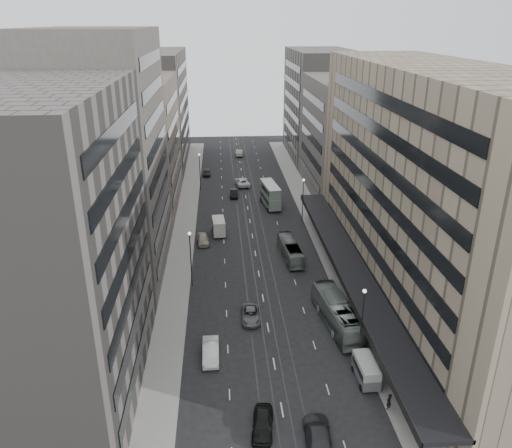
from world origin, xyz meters
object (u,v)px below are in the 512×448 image
object	(u,v)px
pedestrian	(389,401)
vw_microbus	(366,370)
sedan_2	(251,315)
bus_near	(337,313)
double_decker	(270,194)
sedan_1	(211,351)
bus_far	(290,250)
sedan_0	(263,423)
panel_van	(219,226)

from	to	relation	value
pedestrian	vw_microbus	bearing A→B (deg)	-114.10
vw_microbus	sedan_2	world-z (taller)	vw_microbus
bus_near	double_decker	distance (m)	43.04
bus_near	sedan_1	world-z (taller)	bus_near
bus_far	pedestrian	world-z (taller)	bus_far
sedan_1	sedan_2	size ratio (longest dim) A/B	1.05
sedan_0	sedan_2	distance (m)	18.32
sedan_1	sedan_2	xyz separation A→B (m)	(4.91, 7.27, -0.17)
double_decker	pedestrian	size ratio (longest dim) A/B	5.01
sedan_0	sedan_1	world-z (taller)	sedan_1
double_decker	vw_microbus	xyz separation A→B (m)	(4.61, -53.06, -1.21)
double_decker	panel_van	distance (m)	17.16
panel_van	sedan_0	xyz separation A→B (m)	(3.72, -45.52, -0.78)
bus_far	pedestrian	distance (m)	34.03
bus_near	bus_far	world-z (taller)	bus_near
sedan_1	vw_microbus	bearing A→B (deg)	-17.86
sedan_2	pedestrian	world-z (taller)	pedestrian
double_decker	vw_microbus	bearing A→B (deg)	-92.71
bus_far	panel_van	world-z (taller)	panel_van
bus_near	double_decker	bearing A→B (deg)	-91.50
bus_near	bus_far	distance (m)	19.34
sedan_0	bus_near	bearing A→B (deg)	64.47
double_decker	sedan_2	world-z (taller)	double_decker
bus_far	double_decker	bearing A→B (deg)	-92.60
bus_near	bus_far	bearing A→B (deg)	-87.35
sedan_1	pedestrian	bearing A→B (deg)	-29.41
sedan_2	pedestrian	distance (m)	20.65
sedan_2	double_decker	bearing A→B (deg)	81.47
bus_near	sedan_2	xyz separation A→B (m)	(-10.50, 2.05, -1.04)
double_decker	vw_microbus	size ratio (longest dim) A/B	1.98
panel_van	sedan_1	xyz separation A→B (m)	(-1.09, -34.47, -0.74)
panel_van	sedan_1	bearing A→B (deg)	-95.72
panel_van	sedan_2	distance (m)	27.48
bus_near	vw_microbus	world-z (taller)	bus_near
vw_microbus	sedan_2	size ratio (longest dim) A/B	0.92
double_decker	pedestrian	bearing A→B (deg)	-92.10
vw_microbus	double_decker	bearing A→B (deg)	93.69
double_decker	sedan_2	distance (m)	41.38
vw_microbus	bus_near	bearing A→B (deg)	92.64
sedan_1	sedan_2	distance (m)	8.78
sedan_1	pedestrian	xyz separation A→B (m)	(17.11, -9.38, 0.19)
double_decker	sedan_1	distance (m)	49.47
double_decker	sedan_0	size ratio (longest dim) A/B	1.88
panel_van	pedestrian	size ratio (longest dim) A/B	2.66
bus_far	vw_microbus	bearing A→B (deg)	93.05
bus_near	pedestrian	world-z (taller)	bus_near
sedan_2	bus_far	bearing A→B (deg)	67.28
bus_far	pedestrian	size ratio (longest dim) A/B	5.72
sedan_2	vw_microbus	bearing A→B (deg)	-46.94
vw_microbus	bus_far	bearing A→B (deg)	96.20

